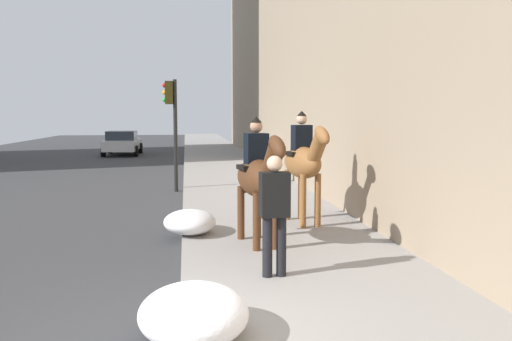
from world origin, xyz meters
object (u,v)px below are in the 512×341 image
pedestrian_greeting (274,208)px  car_near_lane (122,142)px  mounted_horse_near (259,176)px  mounted_horse_far (304,161)px  traffic_light_near_curb (172,116)px

pedestrian_greeting → car_near_lane: size_ratio=0.38×
mounted_horse_near → car_near_lane: 24.23m
mounted_horse_near → pedestrian_greeting: (-1.87, 0.03, -0.24)m
mounted_horse_near → car_near_lane: bearing=-179.2°
mounted_horse_far → car_near_lane: (21.98, 6.12, -0.69)m
mounted_horse_far → car_near_lane: size_ratio=0.52×
mounted_horse_near → mounted_horse_far: size_ratio=0.95×
pedestrian_greeting → mounted_horse_near: bearing=-4.7°
mounted_horse_near → pedestrian_greeting: bearing=-11.9°
car_near_lane → mounted_horse_near: bearing=-167.6°
pedestrian_greeting → traffic_light_near_curb: bearing=5.7°
traffic_light_near_curb → pedestrian_greeting: bearing=-170.5°
pedestrian_greeting → traffic_light_near_curb: (9.60, 1.61, 1.23)m
car_near_lane → traffic_light_near_curb: 16.40m
mounted_horse_near → car_near_lane: size_ratio=0.49×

